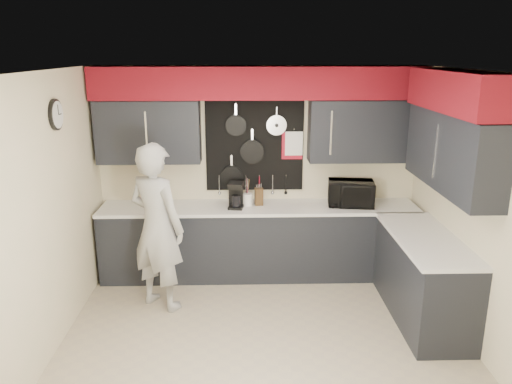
{
  "coord_description": "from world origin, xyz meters",
  "views": [
    {
      "loc": [
        -0.2,
        -4.42,
        2.78
      ],
      "look_at": [
        -0.07,
        0.5,
        1.37
      ],
      "focal_mm": 35.0,
      "sensor_mm": 36.0,
      "label": 1
    }
  ],
  "objects_px": {
    "knife_block": "(259,197)",
    "person": "(157,227)",
    "utensil_crock": "(247,200)",
    "coffee_maker": "(236,194)",
    "microwave": "(351,193)"
  },
  "relations": [
    {
      "from": "knife_block",
      "to": "person",
      "type": "relative_size",
      "value": 0.12
    },
    {
      "from": "utensil_crock",
      "to": "coffee_maker",
      "type": "distance_m",
      "value": 0.18
    },
    {
      "from": "knife_block",
      "to": "utensil_crock",
      "type": "distance_m",
      "value": 0.15
    },
    {
      "from": "utensil_crock",
      "to": "coffee_maker",
      "type": "relative_size",
      "value": 0.49
    },
    {
      "from": "knife_block",
      "to": "microwave",
      "type": "bearing_deg",
      "value": -8.37
    },
    {
      "from": "coffee_maker",
      "to": "person",
      "type": "distance_m",
      "value": 1.12
    },
    {
      "from": "utensil_crock",
      "to": "person",
      "type": "distance_m",
      "value": 1.26
    },
    {
      "from": "person",
      "to": "knife_block",
      "type": "bearing_deg",
      "value": -112.12
    },
    {
      "from": "microwave",
      "to": "utensil_crock",
      "type": "bearing_deg",
      "value": -173.43
    },
    {
      "from": "microwave",
      "to": "utensil_crock",
      "type": "relative_size",
      "value": 3.54
    },
    {
      "from": "coffee_maker",
      "to": "person",
      "type": "height_order",
      "value": "person"
    },
    {
      "from": "microwave",
      "to": "person",
      "type": "xyz_separation_m",
      "value": [
        -2.26,
        -0.77,
        -0.14
      ]
    },
    {
      "from": "coffee_maker",
      "to": "microwave",
      "type": "bearing_deg",
      "value": 10.46
    },
    {
      "from": "microwave",
      "to": "knife_block",
      "type": "height_order",
      "value": "microwave"
    },
    {
      "from": "person",
      "to": "coffee_maker",
      "type": "bearing_deg",
      "value": -107.53
    }
  ]
}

